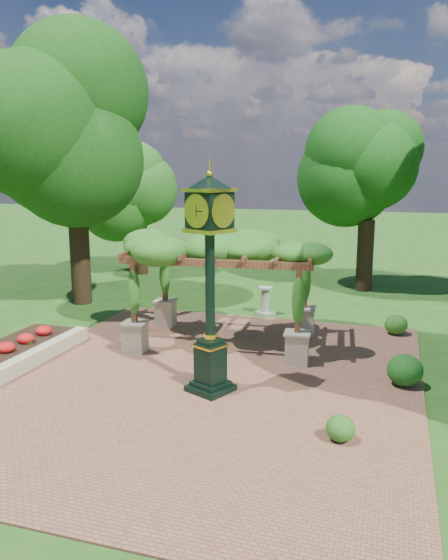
% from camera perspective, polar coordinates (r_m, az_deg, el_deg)
% --- Properties ---
extents(ground, '(120.00, 120.00, 0.00)m').
position_cam_1_polar(ground, '(12.50, -3.51, -12.12)').
color(ground, '#1E4714').
rests_on(ground, ground).
extents(brick_plaza, '(10.00, 12.00, 0.04)m').
position_cam_1_polar(brick_plaza, '(13.36, -1.96, -10.43)').
color(brick_plaza, brown).
rests_on(brick_plaza, ground).
extents(border_wall, '(0.35, 5.00, 0.40)m').
position_cam_1_polar(border_wall, '(14.99, -19.63, -7.92)').
color(border_wall, '#C6B793').
rests_on(border_wall, ground).
extents(flower_bed, '(1.50, 5.00, 0.36)m').
position_cam_1_polar(flower_bed, '(15.54, -22.31, -7.52)').
color(flower_bed, red).
rests_on(flower_bed, ground).
extents(pedestal_clock, '(1.29, 1.29, 4.94)m').
position_cam_1_polar(pedestal_clock, '(11.90, -1.50, 1.56)').
color(pedestal_clock, black).
rests_on(pedestal_clock, brick_plaza).
extents(pergola, '(5.44, 3.70, 3.26)m').
position_cam_1_polar(pergola, '(15.49, 0.01, 2.81)').
color(pergola, tan).
rests_on(pergola, brick_plaza).
extents(sundial, '(0.71, 0.71, 0.98)m').
position_cam_1_polar(sundial, '(19.26, 4.32, -2.35)').
color(sundial, '#999991').
rests_on(sundial, ground).
extents(shrub_front, '(0.72, 0.72, 0.49)m').
position_cam_1_polar(shrub_front, '(10.69, 12.09, -14.91)').
color(shrub_front, '#255A19').
rests_on(shrub_front, brick_plaza).
extents(shrub_mid, '(1.06, 1.06, 0.75)m').
position_cam_1_polar(shrub_mid, '(13.55, 18.38, -8.94)').
color(shrub_mid, '#174C15').
rests_on(shrub_mid, brick_plaza).
extents(shrub_back, '(0.77, 0.77, 0.62)m').
position_cam_1_polar(shrub_back, '(17.59, 17.54, -4.45)').
color(shrub_back, '#2B651D').
rests_on(shrub_back, brick_plaza).
extents(tree_west_near, '(5.23, 5.23, 9.57)m').
position_cam_1_polar(tree_west_near, '(21.15, -15.48, 15.30)').
color(tree_west_near, black).
rests_on(tree_west_near, ground).
extents(tree_west_far, '(3.49, 3.49, 6.20)m').
position_cam_1_polar(tree_west_far, '(26.75, -8.80, 9.64)').
color(tree_west_far, black).
rests_on(tree_west_far, ground).
extents(tree_north, '(4.06, 4.06, 7.68)m').
position_cam_1_polar(tree_north, '(23.40, 14.97, 11.65)').
color(tree_north, black).
rests_on(tree_north, ground).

